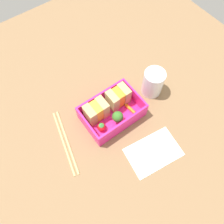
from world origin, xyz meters
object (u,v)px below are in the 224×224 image
object	(u,v)px
broccoli_floret	(119,116)
sandwich_center_left	(118,97)
sandwich_left	(96,111)
drinking_glass	(153,83)
folded_napkin	(153,152)
carrot_stick_far_left	(130,109)
strawberry_far_left	(102,127)
chopstick_pair	(65,142)

from	to	relation	value
broccoli_floret	sandwich_center_left	bearing A→B (deg)	54.55
sandwich_left	drinking_glass	bearing A→B (deg)	-7.06
sandwich_left	folded_napkin	size ratio (longest dim) A/B	0.44
sandwich_left	carrot_stick_far_left	distance (cm)	10.86
drinking_glass	strawberry_far_left	bearing A→B (deg)	-174.84
broccoli_floret	carrot_stick_far_left	size ratio (longest dim) A/B	1.17
carrot_stick_far_left	broccoli_floret	bearing A→B (deg)	-171.37
sandwich_left	chopstick_pair	size ratio (longest dim) A/B	0.32
carrot_stick_far_left	folded_napkin	world-z (taller)	carrot_stick_far_left
strawberry_far_left	carrot_stick_far_left	world-z (taller)	strawberry_far_left
chopstick_pair	drinking_glass	world-z (taller)	drinking_glass
strawberry_far_left	broccoli_floret	world-z (taller)	broccoli_floret
sandwich_left	strawberry_far_left	distance (cm)	4.94
folded_napkin	carrot_stick_far_left	bearing A→B (deg)	79.12
folded_napkin	chopstick_pair	bearing A→B (deg)	136.89
carrot_stick_far_left	drinking_glass	xyz separation A→B (cm)	(10.52, 1.88, 2.83)
chopstick_pair	sandwich_center_left	bearing A→B (deg)	3.10
sandwich_left	folded_napkin	xyz separation A→B (cm)	(6.79, -18.92, -4.13)
sandwich_center_left	strawberry_far_left	xyz separation A→B (cm)	(-9.42, -4.43, -1.71)
strawberry_far_left	folded_napkin	size ratio (longest dim) A/B	0.21
chopstick_pair	folded_napkin	bearing A→B (deg)	-43.11
chopstick_pair	drinking_glass	xyz separation A→B (cm)	(32.36, -1.39, 4.19)
strawberry_far_left	drinking_glass	bearing A→B (deg)	5.16
sandwich_left	folded_napkin	world-z (taller)	sandwich_left
strawberry_far_left	chopstick_pair	world-z (taller)	strawberry_far_left
chopstick_pair	drinking_glass	distance (cm)	32.66
chopstick_pair	folded_napkin	world-z (taller)	chopstick_pair
sandwich_center_left	sandwich_left	bearing A→B (deg)	180.00
carrot_stick_far_left	chopstick_pair	xyz separation A→B (cm)	(-21.83, 3.27, -1.36)
folded_napkin	strawberry_far_left	bearing A→B (deg)	119.36
sandwich_left	folded_napkin	distance (cm)	20.52
broccoli_floret	drinking_glass	distance (cm)	15.96
broccoli_floret	chopstick_pair	xyz separation A→B (cm)	(-16.63, 4.06, -3.65)
sandwich_center_left	folded_napkin	distance (cm)	19.40
chopstick_pair	folded_napkin	size ratio (longest dim) A/B	1.37
strawberry_far_left	chopstick_pair	distance (cm)	11.61
carrot_stick_far_left	drinking_glass	size ratio (longest dim) A/B	0.44
sandwich_left	sandwich_center_left	distance (cm)	8.06
carrot_stick_far_left	sandwich_center_left	bearing A→B (deg)	109.27
sandwich_left	drinking_glass	world-z (taller)	drinking_glass
chopstick_pair	drinking_glass	size ratio (longest dim) A/B	2.31
carrot_stick_far_left	chopstick_pair	world-z (taller)	carrot_stick_far_left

